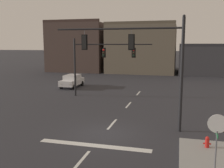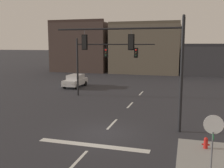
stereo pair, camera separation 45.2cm
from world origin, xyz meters
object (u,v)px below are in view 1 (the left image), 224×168
at_px(car_lot_nearside, 72,81).
at_px(signal_mast_far_side, 98,57).
at_px(signal_mast_near_side, 144,55).
at_px(fire_hydrant, 207,144).
at_px(stop_sign, 217,131).

bearing_deg(car_lot_nearside, signal_mast_far_side, -43.10).
relative_size(signal_mast_near_side, fire_hydrant, 11.20).
bearing_deg(car_lot_nearside, stop_sign, -53.79).
bearing_deg(signal_mast_near_side, stop_sign, -58.15).
bearing_deg(fire_hydrant, signal_mast_far_side, 128.73).
height_order(signal_mast_near_side, stop_sign, signal_mast_near_side).
relative_size(signal_mast_far_side, fire_hydrant, 10.92).
relative_size(signal_mast_near_side, signal_mast_far_side, 1.03).
bearing_deg(car_lot_nearside, signal_mast_near_side, -52.08).
xyz_separation_m(car_lot_nearside, fire_hydrant, (14.98, -17.10, -0.53)).
distance_m(signal_mast_far_side, stop_sign, 18.64).
distance_m(signal_mast_far_side, fire_hydrant, 16.29).
distance_m(car_lot_nearside, fire_hydrant, 22.74).
bearing_deg(signal_mast_far_side, car_lot_nearside, 136.90).
xyz_separation_m(signal_mast_far_side, fire_hydrant, (9.91, -12.35, -3.82)).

